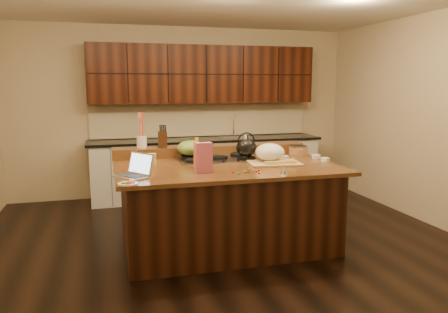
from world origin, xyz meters
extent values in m
cube|color=black|center=(0.00, 0.00, -0.01)|extent=(5.50, 5.00, 0.01)
cube|color=tan|center=(0.00, 2.50, 1.35)|extent=(5.50, 0.01, 2.70)
cube|color=tan|center=(0.00, -2.50, 1.35)|extent=(5.50, 0.01, 2.70)
cube|color=tan|center=(2.75, 0.00, 1.35)|extent=(0.01, 5.00, 2.70)
cube|color=black|center=(0.00, 0.00, 0.44)|extent=(2.22, 1.42, 0.88)
cube|color=black|center=(0.00, 0.00, 0.90)|extent=(2.40, 1.60, 0.04)
cube|color=black|center=(0.00, 0.70, 0.98)|extent=(2.40, 0.30, 0.12)
cube|color=gray|center=(0.00, 0.30, 0.93)|extent=(0.92, 0.52, 0.02)
cylinder|color=black|center=(-0.30, 0.43, 0.95)|extent=(0.22, 0.22, 0.03)
cylinder|color=black|center=(0.30, 0.43, 0.95)|extent=(0.22, 0.22, 0.03)
cylinder|color=black|center=(-0.30, 0.17, 0.95)|extent=(0.22, 0.22, 0.03)
cylinder|color=black|center=(0.30, 0.17, 0.95)|extent=(0.22, 0.22, 0.03)
cylinder|color=black|center=(0.00, 0.30, 0.95)|extent=(0.22, 0.22, 0.03)
cube|color=silver|center=(0.30, 2.17, 0.45)|extent=(3.60, 0.62, 0.90)
cube|color=black|center=(0.30, 2.17, 0.92)|extent=(3.70, 0.66, 0.04)
cube|color=gray|center=(0.80, 2.17, 0.94)|extent=(0.55, 0.42, 0.01)
cylinder|color=gray|center=(0.80, 2.35, 1.12)|extent=(0.02, 0.02, 0.36)
cube|color=black|center=(0.30, 2.32, 1.95)|extent=(3.60, 0.34, 0.90)
cube|color=tan|center=(0.30, 2.48, 1.20)|extent=(3.60, 0.03, 0.50)
ellipsoid|color=black|center=(0.30, 0.17, 1.07)|extent=(0.27, 0.27, 0.21)
ellipsoid|color=olive|center=(-0.30, 0.43, 1.05)|extent=(0.39, 0.39, 0.18)
cube|color=#B7B7BC|center=(-1.04, -0.43, 0.93)|extent=(0.37, 0.39, 0.02)
cube|color=black|center=(-1.04, -0.43, 0.94)|extent=(0.26, 0.30, 0.00)
cube|color=#B7B7BC|center=(-0.95, -0.37, 1.04)|extent=(0.24, 0.30, 0.21)
cube|color=silver|center=(-0.95, -0.37, 1.04)|extent=(0.21, 0.27, 0.18)
cylinder|color=orange|center=(-0.34, -0.09, 1.06)|extent=(0.08, 0.08, 0.27)
cylinder|color=silver|center=(0.29, 0.16, 1.04)|extent=(0.07, 0.07, 0.25)
cube|color=tan|center=(0.52, -0.15, 0.93)|extent=(0.60, 0.47, 0.03)
ellipsoid|color=white|center=(0.50, -0.07, 1.05)|extent=(0.32, 0.32, 0.20)
cube|color=#EDD872|center=(0.42, -0.28, 0.96)|extent=(0.12, 0.03, 0.03)
cube|color=#EDD872|center=(0.54, -0.28, 0.96)|extent=(0.12, 0.03, 0.03)
cube|color=#EDD872|center=(0.66, -0.28, 0.96)|extent=(0.12, 0.03, 0.03)
cylinder|color=gray|center=(0.64, -0.17, 0.95)|extent=(0.21, 0.09, 0.01)
cylinder|color=white|center=(1.15, 0.08, 0.94)|extent=(0.12, 0.12, 0.04)
cylinder|color=white|center=(1.15, -0.14, 0.94)|extent=(0.13, 0.13, 0.04)
cylinder|color=white|center=(0.75, 0.10, 0.94)|extent=(0.12, 0.12, 0.04)
cylinder|color=#996B3F|center=(1.08, 0.43, 0.97)|extent=(0.29, 0.29, 0.09)
cone|color=silver|center=(0.42, -0.66, 0.96)|extent=(0.09, 0.09, 0.07)
cube|color=#C45C7A|center=(-0.33, -0.38, 1.07)|extent=(0.17, 0.09, 0.30)
cylinder|color=white|center=(-1.09, -0.71, 0.93)|extent=(0.22, 0.22, 0.01)
cube|color=gold|center=(-0.78, 0.22, 0.98)|extent=(0.10, 0.08, 0.12)
cylinder|color=white|center=(-0.84, 0.70, 1.11)|extent=(0.16, 0.16, 0.14)
cube|color=black|center=(-0.60, 0.70, 1.14)|extent=(0.10, 0.16, 0.19)
ellipsoid|color=red|center=(0.22, -0.48, 0.93)|extent=(0.02, 0.02, 0.02)
ellipsoid|color=#198C26|center=(-0.02, -0.57, 0.93)|extent=(0.02, 0.02, 0.02)
ellipsoid|color=red|center=(0.10, -0.49, 0.93)|extent=(0.02, 0.02, 0.02)
ellipsoid|color=#198C26|center=(0.07, -0.50, 0.93)|extent=(0.02, 0.02, 0.02)
ellipsoid|color=red|center=(0.18, -0.60, 0.93)|extent=(0.02, 0.02, 0.02)
ellipsoid|color=#198C26|center=(-0.25, -0.41, 0.93)|extent=(0.02, 0.02, 0.02)
ellipsoid|color=red|center=(-0.05, -0.48, 0.93)|extent=(0.02, 0.02, 0.02)
ellipsoid|color=#198C26|center=(0.15, -0.38, 0.93)|extent=(0.02, 0.02, 0.02)
ellipsoid|color=red|center=(0.19, -0.51, 0.93)|extent=(0.02, 0.02, 0.02)
camera|label=1|loc=(-1.28, -4.56, 1.79)|focal=35.00mm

